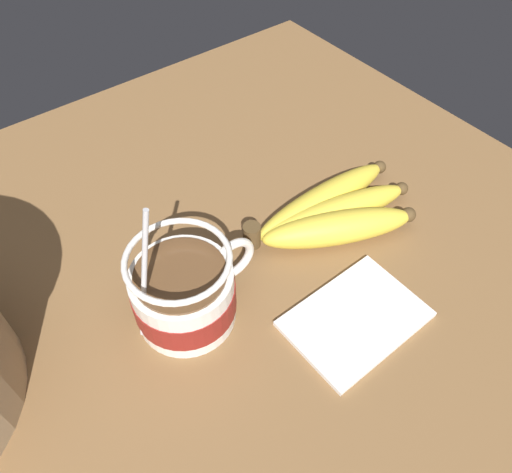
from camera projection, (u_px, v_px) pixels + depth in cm
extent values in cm
cube|color=brown|center=(240.00, 308.00, 54.31)|extent=(90.16, 90.16, 2.98)
cylinder|color=white|center=(184.00, 296.00, 49.43)|extent=(10.11, 10.11, 6.86)
cylinder|color=maroon|center=(184.00, 297.00, 49.57)|extent=(10.31, 10.31, 3.24)
torus|color=white|center=(232.00, 259.00, 50.89)|extent=(5.35, 0.90, 5.35)
cylinder|color=brown|center=(180.00, 274.00, 46.76)|extent=(8.91, 8.91, 0.40)
torus|color=white|center=(177.00, 259.00, 45.02)|extent=(10.11, 10.11, 0.60)
cylinder|color=silver|center=(144.00, 279.00, 43.72)|extent=(3.77, 0.50, 15.45)
ellipsoid|color=silver|center=(171.00, 315.00, 50.19)|extent=(3.00, 2.00, 0.80)
cylinder|color=#4C381E|center=(252.00, 236.00, 55.34)|extent=(2.00, 2.00, 3.00)
ellipsoid|color=gold|center=(336.00, 227.00, 57.37)|extent=(17.80, 11.24, 3.99)
sphere|color=#4C381E|center=(408.00, 215.00, 58.60)|extent=(1.80, 1.80, 1.80)
ellipsoid|color=gold|center=(334.00, 213.00, 59.08)|extent=(19.75, 7.83, 3.61)
sphere|color=#4C381E|center=(402.00, 189.00, 61.75)|extent=(1.63, 1.63, 1.63)
ellipsoid|color=gold|center=(323.00, 200.00, 60.42)|extent=(19.71, 3.76, 3.69)
sphere|color=#4C381E|center=(380.00, 167.00, 64.33)|extent=(1.66, 1.66, 1.66)
cube|color=white|center=(355.00, 319.00, 51.31)|extent=(14.06, 9.95, 0.60)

